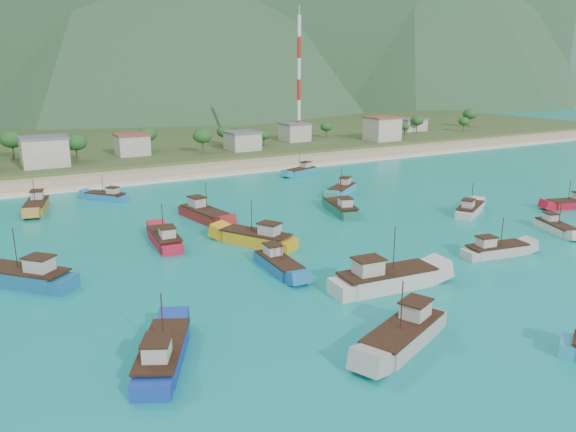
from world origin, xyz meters
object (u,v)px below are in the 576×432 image
boat_6 (301,172)px  boat_15 (342,190)px  boat_5 (496,251)px  boat_13 (163,356)px  boat_2 (470,210)px  boat_22 (37,206)px  boat_10 (257,239)px  boat_16 (555,228)px  boat_3 (165,240)px  boat_25 (279,265)px  radio_tower (299,79)px  boat_18 (341,209)px  boat_20 (404,335)px  boat_24 (204,215)px  boat_19 (385,280)px  boat_9 (106,197)px  boat_23 (571,204)px  boat_21 (25,277)px

boat_6 → boat_15: 23.60m
boat_6 → boat_5: bearing=154.4°
boat_13 → boat_15: bearing=69.7°
boat_2 → boat_22: 80.99m
boat_10 → boat_16: (46.01, -17.83, -0.36)m
boat_22 → boat_5: bearing=145.7°
boat_6 → boat_15: (-3.88, -23.28, 0.09)m
boat_3 → boat_10: bearing=-24.9°
boat_25 → radio_tower: bearing=-118.8°
boat_18 → boat_20: size_ratio=0.91×
boat_18 → boat_22: bearing=163.7°
boat_22 → boat_24: 33.19m
boat_22 → boat_19: bearing=131.4°
boat_3 → boat_6: boat_3 is taller
boat_16 → boat_22: 92.50m
boat_2 → boat_3: boat_3 is taller
boat_3 → boat_10: size_ratio=0.90×
boat_3 → boat_9: boat_3 is taller
boat_10 → boat_23: bearing=-37.7°
radio_tower → boat_21: 134.39m
boat_9 → boat_22: boat_22 is taller
boat_2 → boat_23: boat_2 is taller
boat_6 → boat_18: (-13.37, -36.59, 0.14)m
boat_2 → boat_21: size_ratio=0.85×
boat_3 → boat_19: boat_19 is taller
boat_22 → boat_25: boat_22 is taller
boat_16 → boat_24: 59.38m
boat_20 → boat_22: boat_20 is taller
boat_2 → radio_tower: bearing=138.3°
boat_20 → boat_21: 46.59m
boat_2 → boat_6: bearing=158.2°
boat_9 → boat_6: bearing=-34.5°
boat_15 → boat_21: boat_21 is taller
boat_3 → boat_23: bearing=-6.8°
boat_2 → boat_21: 74.83m
boat_24 → boat_10: bearing=86.4°
radio_tower → boat_20: 144.73m
boat_20 → boat_24: bearing=-22.7°
boat_16 → boat_20: boat_20 is taller
boat_5 → boat_13: bearing=-73.9°
boat_3 → boat_9: size_ratio=1.29×
boat_22 → boat_25: bearing=129.6°
boat_15 → boat_19: 52.71m
boat_3 → boat_13: size_ratio=0.94×
boat_16 → boat_6: bearing=-60.0°
boat_2 → boat_9: 71.49m
boat_10 → boat_24: boat_10 is taller
radio_tower → boat_22: (-89.16, -53.38, -21.19)m
boat_3 → boat_20: (10.56, -42.40, 0.13)m
boat_2 → boat_10: bearing=-123.6°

